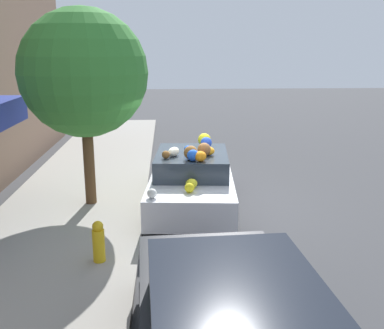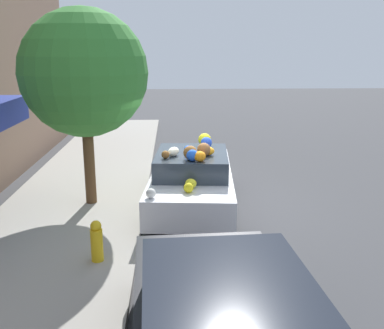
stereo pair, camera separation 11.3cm
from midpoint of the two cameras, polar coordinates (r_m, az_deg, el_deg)
name	(u,v)px [view 1 (the left image)]	position (r m, az deg, el deg)	size (l,w,h in m)	color
ground_plane	(194,207)	(10.29, -0.10, -5.48)	(60.00, 60.00, 0.00)	#424244
sidewalk_curb	(74,207)	(10.48, -15.07, -5.24)	(24.00, 3.20, 0.14)	#9E998E
street_tree	(84,73)	(9.91, -13.91, 11.16)	(2.71, 2.71, 4.24)	brown
fire_hydrant	(99,242)	(7.58, -12.21, -9.54)	(0.20, 0.20, 0.70)	gold
art_car	(192,178)	(10.06, -0.31, -1.68)	(4.46, 2.08, 1.62)	silver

